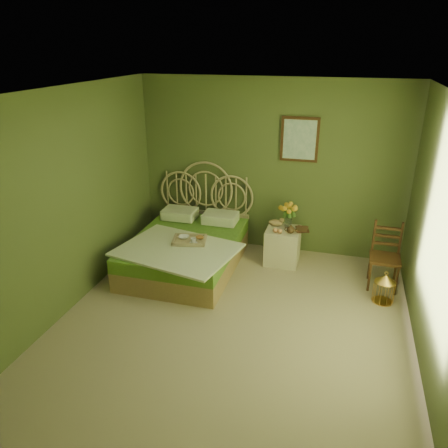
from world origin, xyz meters
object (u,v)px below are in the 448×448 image
(nightstand, at_px, (283,240))
(birdcage, at_px, (384,289))
(chair, at_px, (385,251))
(bed, at_px, (187,247))

(nightstand, distance_m, birdcage, 1.58)
(nightstand, height_order, chair, nightstand)
(bed, xyz_separation_m, nightstand, (1.32, 0.50, 0.06))
(bed, bearing_deg, chair, 4.52)
(nightstand, xyz_separation_m, chair, (1.39, -0.28, 0.14))
(bed, relative_size, birdcage, 5.55)
(nightstand, relative_size, chair, 1.09)
(chair, relative_size, birdcage, 2.29)
(nightstand, height_order, birdcage, nightstand)
(bed, bearing_deg, birdcage, -5.18)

